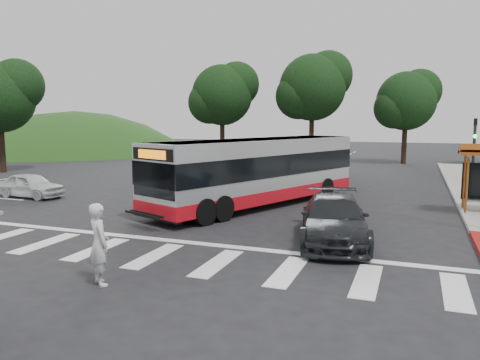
% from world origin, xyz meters
% --- Properties ---
extents(ground, '(140.00, 140.00, 0.00)m').
position_xyz_m(ground, '(0.00, 0.00, 0.00)').
color(ground, black).
rests_on(ground, ground).
extents(curb_east, '(0.30, 40.00, 0.15)m').
position_xyz_m(curb_east, '(9.00, 8.00, 0.07)').
color(curb_east, '#9E9991').
rests_on(curb_east, ground).
extents(hillside_nw, '(44.00, 44.00, 10.00)m').
position_xyz_m(hillside_nw, '(-32.00, 30.00, 0.00)').
color(hillside_nw, '#1D4215').
rests_on(hillside_nw, ground).
extents(crosswalk_ladder, '(18.00, 2.60, 0.01)m').
position_xyz_m(crosswalk_ladder, '(0.00, -5.00, 0.01)').
color(crosswalk_ladder, silver).
rests_on(crosswalk_ladder, ground).
extents(traffic_signal_ne_short, '(0.18, 0.37, 4.00)m').
position_xyz_m(traffic_signal_ne_short, '(9.60, 8.49, 2.48)').
color(traffic_signal_ne_short, black).
rests_on(traffic_signal_ne_short, ground).
extents(tree_north_a, '(6.60, 6.15, 10.17)m').
position_xyz_m(tree_north_a, '(-1.92, 26.07, 6.92)').
color(tree_north_a, black).
rests_on(tree_north_a, ground).
extents(tree_north_b, '(5.72, 5.33, 8.43)m').
position_xyz_m(tree_north_b, '(6.07, 28.06, 5.66)').
color(tree_north_b, black).
rests_on(tree_north_b, ground).
extents(tree_north_c, '(6.16, 5.74, 9.30)m').
position_xyz_m(tree_north_c, '(-9.92, 24.06, 6.29)').
color(tree_north_c, black).
rests_on(tree_north_c, ground).
extents(tree_west_a, '(5.72, 5.33, 8.43)m').
position_xyz_m(tree_west_a, '(-21.93, 10.06, 5.66)').
color(tree_west_a, black).
rests_on(tree_west_a, ground).
extents(transit_bus, '(6.85, 11.94, 3.06)m').
position_xyz_m(transit_bus, '(0.29, 3.75, 1.53)').
color(transit_bus, '#A5A8AA').
rests_on(transit_bus, ground).
extents(pedestrian, '(0.86, 0.80, 1.98)m').
position_xyz_m(pedestrian, '(0.02, -7.50, 0.99)').
color(pedestrian, silver).
rests_on(pedestrian, ground).
extents(dark_sedan, '(3.06, 5.44, 1.49)m').
position_xyz_m(dark_sedan, '(4.62, -1.55, 0.74)').
color(dark_sedan, '#212426').
rests_on(dark_sedan, ground).
extents(west_car_white, '(3.75, 1.72, 1.25)m').
position_xyz_m(west_car_white, '(-11.27, 1.80, 0.62)').
color(west_car_white, silver).
rests_on(west_car_white, ground).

